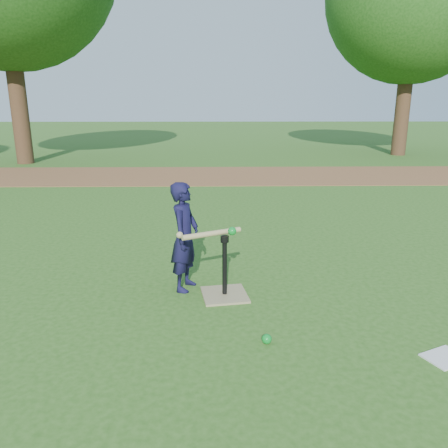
{
  "coord_description": "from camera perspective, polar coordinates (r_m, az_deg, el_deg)",
  "views": [
    {
      "loc": [
        -0.1,
        -3.72,
        1.84
      ],
      "look_at": [
        -0.01,
        0.52,
        0.65
      ],
      "focal_mm": 35.0,
      "sensor_mm": 36.0,
      "label": 1
    }
  ],
  "objects": [
    {
      "name": "ground",
      "position": [
        4.15,
        0.32,
        -10.65
      ],
      "size": [
        80.0,
        80.0,
        0.0
      ],
      "primitive_type": "plane",
      "color": "#285116",
      "rests_on": "ground"
    },
    {
      "name": "dirt_strip",
      "position": [
        11.37,
        -0.65,
        6.37
      ],
      "size": [
        24.0,
        3.0,
        0.01
      ],
      "primitive_type": "cube",
      "color": "brown",
      "rests_on": "ground"
    },
    {
      "name": "child",
      "position": [
        4.35,
        -5.15,
        -1.68
      ],
      "size": [
        0.36,
        0.46,
        1.1
      ],
      "primitive_type": "imported",
      "rotation": [
        0.0,
        0.0,
        1.29
      ],
      "color": "black",
      "rests_on": "ground"
    },
    {
      "name": "wiffle_ball_ground",
      "position": [
        3.57,
        5.61,
        -14.71
      ],
      "size": [
        0.08,
        0.08,
        0.08
      ],
      "primitive_type": "sphere",
      "color": "#0B7F24",
      "rests_on": "ground"
    },
    {
      "name": "clipboard",
      "position": [
        3.77,
        26.91,
        -15.29
      ],
      "size": [
        0.37,
        0.33,
        0.01
      ],
      "primitive_type": "cube",
      "rotation": [
        0.0,
        0.0,
        0.43
      ],
      "color": "silver",
      "rests_on": "ground"
    },
    {
      "name": "batting_tee",
      "position": [
        4.31,
        0.08,
        -8.02
      ],
      "size": [
        0.49,
        0.49,
        0.61
      ],
      "color": "#90815B",
      "rests_on": "ground"
    },
    {
      "name": "swing_action",
      "position": [
        4.09,
        -1.48,
        -1.21
      ],
      "size": [
        0.61,
        0.31,
        0.1
      ],
      "color": "tan",
      "rests_on": "ground"
    }
  ]
}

